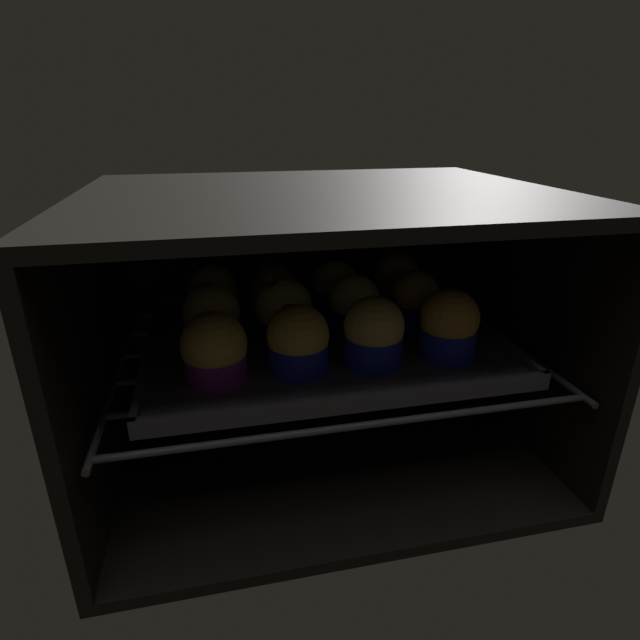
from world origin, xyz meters
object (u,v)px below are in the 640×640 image
(muffin_row0_col1, at_px, (298,341))
(muffin_row2_col1, at_px, (274,292))
(baking_tray, at_px, (320,338))
(muffin_row0_col0, at_px, (215,350))
(muffin_row1_col1, at_px, (284,311))
(muffin_row2_col3, at_px, (396,281))
(muffin_row2_col0, at_px, (212,295))
(muffin_row0_col2, at_px, (374,334))
(muffin_row1_col3, at_px, (414,302))
(muffin_row1_col0, at_px, (212,318))
(muffin_row0_col3, at_px, (449,326))
(muffin_row1_col2, at_px, (354,306))
(muffin_row2_col2, at_px, (335,288))

(muffin_row0_col1, xyz_separation_m, muffin_row2_col1, (-0.00, 0.19, -0.00))
(baking_tray, relative_size, muffin_row0_col0, 5.63)
(muffin_row0_col0, bearing_deg, muffin_row1_col1, 45.80)
(muffin_row0_col0, relative_size, muffin_row2_col3, 0.96)
(muffin_row2_col0, bearing_deg, muffin_row0_col2, -45.62)
(baking_tray, relative_size, muffin_row1_col1, 5.41)
(baking_tray, distance_m, muffin_row0_col1, 0.12)
(muffin_row1_col1, xyz_separation_m, muffin_row1_col3, (0.19, 0.00, -0.00))
(muffin_row1_col0, bearing_deg, muffin_row0_col3, -18.69)
(muffin_row0_col1, bearing_deg, muffin_row0_col0, -178.93)
(muffin_row0_col2, distance_m, muffin_row1_col2, 0.10)
(baking_tray, bearing_deg, muffin_row2_col3, 32.95)
(muffin_row2_col0, relative_size, muffin_row2_col1, 1.03)
(muffin_row1_col2, bearing_deg, muffin_row1_col3, 1.70)
(muffin_row1_col2, bearing_deg, baking_tray, 178.66)
(muffin_row1_col3, xyz_separation_m, muffin_row2_col2, (-0.10, 0.09, -0.00))
(muffin_row1_col1, xyz_separation_m, muffin_row2_col1, (-0.00, 0.10, -0.00))
(muffin_row2_col0, height_order, muffin_row2_col2, muffin_row2_col0)
(muffin_row0_col0, bearing_deg, muffin_row0_col3, -0.02)
(muffin_row0_col0, relative_size, muffin_row1_col3, 0.98)
(muffin_row2_col3, bearing_deg, muffin_row1_col2, -135.48)
(muffin_row2_col0, height_order, muffin_row2_col1, muffin_row2_col0)
(muffin_row0_col3, distance_m, muffin_row1_col0, 0.31)
(muffin_row1_col0, xyz_separation_m, muffin_row2_col2, (0.19, 0.09, -0.00))
(baking_tray, relative_size, muffin_row0_col1, 5.59)
(muffin_row0_col1, height_order, muffin_row2_col1, muffin_row0_col1)
(muffin_row1_col2, bearing_deg, muffin_row2_col0, 153.57)
(muffin_row0_col3, bearing_deg, muffin_row1_col2, 134.51)
(muffin_row2_col1, bearing_deg, muffin_row1_col0, -134.96)
(muffin_row0_col0, xyz_separation_m, muffin_row0_col2, (0.19, -0.00, 0.00))
(baking_tray, bearing_deg, muffin_row2_col0, 146.70)
(muffin_row2_col2, relative_size, muffin_row2_col3, 0.93)
(muffin_row0_col1, height_order, muffin_row2_col0, same)
(muffin_row1_col2, bearing_deg, muffin_row0_col2, -91.91)
(muffin_row0_col1, distance_m, muffin_row0_col3, 0.19)
(muffin_row1_col3, distance_m, muffin_row2_col0, 0.30)
(muffin_row2_col0, relative_size, muffin_row2_col3, 0.97)
(muffin_row2_col2, bearing_deg, muffin_row2_col3, 0.29)
(muffin_row1_col3, xyz_separation_m, muffin_row2_col1, (-0.19, 0.09, -0.00))
(muffin_row1_col0, height_order, muffin_row1_col1, muffin_row1_col1)
(baking_tray, distance_m, muffin_row2_col2, 0.11)
(muffin_row1_col1, bearing_deg, muffin_row2_col0, 134.54)
(muffin_row1_col1, relative_size, muffin_row2_col1, 1.06)
(muffin_row1_col1, relative_size, muffin_row1_col2, 1.01)
(muffin_row0_col0, xyz_separation_m, muffin_row2_col2, (0.19, 0.19, -0.00))
(muffin_row0_col3, xyz_separation_m, muffin_row2_col2, (-0.10, 0.19, -0.01))
(muffin_row1_col2, relative_size, muffin_row2_col1, 1.05)
(muffin_row2_col0, bearing_deg, muffin_row2_col2, -0.17)
(baking_tray, distance_m, muffin_row2_col0, 0.18)
(muffin_row0_col1, bearing_deg, muffin_row1_col2, 44.70)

